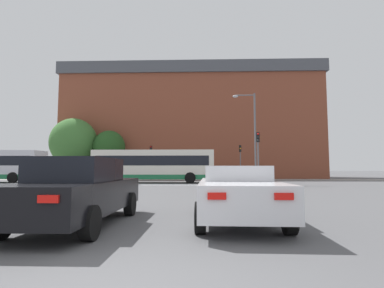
# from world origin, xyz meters

# --- Properties ---
(stop_line_strip) EXTENTS (8.04, 0.30, 0.01)m
(stop_line_strip) POSITION_xyz_m (0.00, 21.38, 0.00)
(stop_line_strip) COLOR silver
(stop_line_strip) RESTS_ON ground_plane
(far_pavement) EXTENTS (68.94, 2.50, 0.01)m
(far_pavement) POSITION_xyz_m (0.00, 33.46, 0.01)
(far_pavement) COLOR #A09B91
(far_pavement) RESTS_ON ground_plane
(brick_civic_building) EXTENTS (37.39, 13.86, 17.94)m
(brick_civic_building) POSITION_xyz_m (-0.59, 43.77, 8.17)
(brick_civic_building) COLOR brown
(brick_civic_building) RESTS_ON ground_plane
(car_saloon_left) EXTENTS (1.93, 4.88, 1.55)m
(car_saloon_left) POSITION_xyz_m (-1.93, 4.00, 0.79)
(car_saloon_left) COLOR black
(car_saloon_left) RESTS_ON ground_plane
(car_roadster_right) EXTENTS (2.07, 4.71, 1.37)m
(car_roadster_right) POSITION_xyz_m (1.83, 4.61, 0.71)
(car_roadster_right) COLOR silver
(car_roadster_right) RESTS_ON ground_plane
(bus_crossing_lead) EXTENTS (11.38, 2.69, 3.07)m
(bus_crossing_lead) POSITION_xyz_m (-3.65, 25.53, 1.65)
(bus_crossing_lead) COLOR silver
(bus_crossing_lead) RESTS_ON ground_plane
(traffic_light_far_left) EXTENTS (0.26, 0.31, 4.07)m
(traffic_light_far_left) POSITION_xyz_m (-5.13, 32.42, 2.74)
(traffic_light_far_left) COLOR slate
(traffic_light_far_left) RESTS_ON ground_plane
(traffic_light_near_right) EXTENTS (0.26, 0.31, 4.30)m
(traffic_light_near_right) POSITION_xyz_m (5.55, 21.65, 2.89)
(traffic_light_near_right) COLOR slate
(traffic_light_near_right) RESTS_ON ground_plane
(traffic_light_far_right) EXTENTS (0.26, 0.31, 4.15)m
(traffic_light_far_right) POSITION_xyz_m (5.53, 32.98, 2.79)
(traffic_light_far_right) COLOR slate
(traffic_light_far_right) RESTS_ON ground_plane
(street_lamp_junction) EXTENTS (2.02, 0.36, 8.01)m
(street_lamp_junction) POSITION_xyz_m (5.32, 23.37, 4.82)
(street_lamp_junction) COLOR slate
(street_lamp_junction) RESTS_ON ground_plane
(pedestrian_waiting) EXTENTS (0.36, 0.45, 1.67)m
(pedestrian_waiting) POSITION_xyz_m (8.42, 32.61, 0.98)
(pedestrian_waiting) COLOR black
(pedestrian_waiting) RESTS_ON ground_plane
(tree_by_building) EXTENTS (4.08, 4.08, 6.29)m
(tree_by_building) POSITION_xyz_m (-11.08, 35.33, 4.13)
(tree_by_building) COLOR #4C3823
(tree_by_building) RESTS_ON ground_plane
(tree_kerbside) EXTENTS (3.66, 3.66, 6.08)m
(tree_kerbside) POSITION_xyz_m (-16.16, 36.32, 4.14)
(tree_kerbside) COLOR #4C3823
(tree_kerbside) RESTS_ON ground_plane
(tree_distant) EXTENTS (5.96, 5.96, 7.88)m
(tree_distant) POSITION_xyz_m (-15.72, 35.21, 4.75)
(tree_distant) COLOR #4C3823
(tree_distant) RESTS_ON ground_plane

